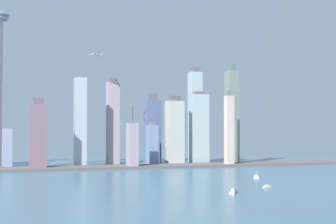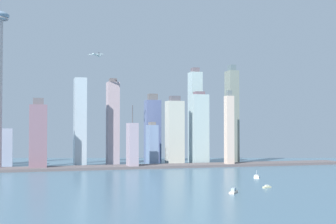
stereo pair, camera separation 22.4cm
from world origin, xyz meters
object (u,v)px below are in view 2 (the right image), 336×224
skyscraper_13 (195,116)px  skyscraper_5 (113,122)px  boat_3 (267,187)px  skyscraper_10 (199,129)px  skyscraper_4 (80,122)px  skyscraper_11 (152,144)px  skyscraper_0 (175,132)px  skyscraper_9 (232,116)px  skyscraper_7 (38,136)px  boat_0 (233,191)px  skyscraper_8 (132,146)px  airplane (96,55)px  skyscraper_2 (5,147)px  skyscraper_1 (229,130)px  skyscraper_6 (153,130)px  boat_1 (256,177)px

skyscraper_13 → skyscraper_5: bearing=-177.4°
boat_3 → skyscraper_10: bearing=-114.0°
skyscraper_10 → skyscraper_5: bearing=163.0°
skyscraper_4 → skyscraper_11: (119.31, 3.39, -36.38)m
skyscraper_0 → skyscraper_9: size_ratio=0.67×
skyscraper_5 → skyscraper_7: (-124.82, -80.62, -21.12)m
skyscraper_11 → boat_0: skyscraper_11 is taller
skyscraper_11 → skyscraper_4: bearing=-178.4°
skyscraper_0 → skyscraper_8: 94.82m
skyscraper_11 → skyscraper_13: bearing=24.3°
skyscraper_13 → skyscraper_11: bearing=-155.7°
airplane → skyscraper_11: bearing=126.8°
skyscraper_2 → skyscraper_9: bearing=-7.3°
skyscraper_4 → skyscraper_10: (199.24, -5.49, -10.60)m
skyscraper_1 → boat_3: (-75.63, -270.51, -56.94)m
skyscraper_2 → skyscraper_4: skyscraper_4 is taller
skyscraper_8 → boat_3: size_ratio=9.49×
skyscraper_0 → skyscraper_6: (-20.93, 64.83, 2.91)m
skyscraper_2 → skyscraper_13: skyscraper_13 is taller
skyscraper_8 → boat_0: 305.95m
skyscraper_8 → boat_1: (117.40, -179.27, -33.02)m
skyscraper_1 → skyscraper_6: 148.81m
skyscraper_4 → skyscraper_11: 124.78m
skyscraper_6 → skyscraper_10: skyscraper_10 is taller
skyscraper_1 → skyscraper_10: size_ratio=0.99×
skyscraper_10 → skyscraper_11: bearing=173.7°
skyscraper_2 → skyscraper_10: size_ratio=0.49×
skyscraper_7 → airplane: bearing=20.5°
skyscraper_6 → boat_0: size_ratio=8.22×
skyscraper_1 → boat_1: (-40.57, -176.83, -56.49)m
skyscraper_2 → airplane: size_ratio=2.32×
skyscraper_4 → skyscraper_5: 69.95m
skyscraper_5 → skyscraper_9: (197.39, -49.72, 10.74)m
skyscraper_2 → boat_1: 409.48m
skyscraper_2 → skyscraper_4: bearing=-17.2°
skyscraper_8 → skyscraper_9: 195.16m
skyscraper_5 → skyscraper_9: bearing=-14.1°
skyscraper_10 → boat_0: skyscraper_10 is taller
boat_0 → skyscraper_10: bearing=23.2°
skyscraper_9 → boat_0: 387.86m
skyscraper_8 → airplane: 158.60m
skyscraper_8 → boat_1: skyscraper_8 is taller
skyscraper_7 → skyscraper_11: 191.41m
skyscraper_9 → boat_1: bearing=-106.5°
skyscraper_1 → skyscraper_2: bearing=164.5°
skyscraper_5 → boat_0: bearing=-83.5°
skyscraper_4 → skyscraper_11: bearing=1.6°
skyscraper_8 → skyscraper_0: bearing=29.0°
skyscraper_4 → skyscraper_9: skyscraper_9 is taller
skyscraper_8 → skyscraper_10: bearing=22.4°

